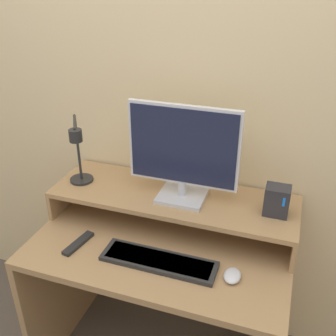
% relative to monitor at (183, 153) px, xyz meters
% --- Properties ---
extents(wall_back, '(6.00, 0.05, 2.50)m').
position_rel_monitor_xyz_m(wall_back, '(-0.05, 0.22, 0.15)').
color(wall_back, beige).
rests_on(wall_back, ground_plane).
extents(desk, '(1.09, 0.66, 0.73)m').
position_rel_monitor_xyz_m(desk, '(-0.05, -0.14, -0.59)').
color(desk, '#A87F51').
rests_on(desk, ground_plane).
extents(monitor_shelf, '(1.09, 0.35, 0.15)m').
position_rel_monitor_xyz_m(monitor_shelf, '(-0.05, 0.01, -0.24)').
color(monitor_shelf, '#A87F51').
rests_on(monitor_shelf, desk).
extents(monitor, '(0.47, 0.18, 0.42)m').
position_rel_monitor_xyz_m(monitor, '(0.00, 0.00, 0.00)').
color(monitor, '#BCBCC1').
rests_on(monitor, monitor_shelf).
extents(desk_lamp, '(0.17, 0.22, 0.33)m').
position_rel_monitor_xyz_m(desk_lamp, '(-0.45, -0.07, -0.05)').
color(desk_lamp, black).
rests_on(desk_lamp, monitor_shelf).
extents(router_dock, '(0.10, 0.08, 0.12)m').
position_rel_monitor_xyz_m(router_dock, '(0.40, 0.01, -0.15)').
color(router_dock, '#28282D').
rests_on(router_dock, monitor_shelf).
extents(keyboard, '(0.46, 0.13, 0.02)m').
position_rel_monitor_xyz_m(keyboard, '(-0.01, -0.27, -0.35)').
color(keyboard, '#282828').
rests_on(keyboard, desk).
extents(mouse, '(0.06, 0.09, 0.03)m').
position_rel_monitor_xyz_m(mouse, '(0.28, -0.26, -0.35)').
color(mouse, silver).
rests_on(mouse, desk).
extents(remote_control, '(0.06, 0.17, 0.02)m').
position_rel_monitor_xyz_m(remote_control, '(-0.37, -0.28, -0.36)').
color(remote_control, black).
rests_on(remote_control, desk).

